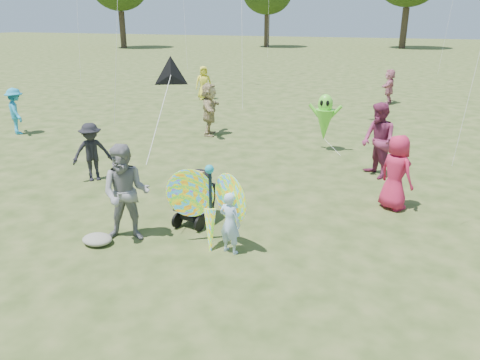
% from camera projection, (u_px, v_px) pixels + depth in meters
% --- Properties ---
extents(ground, '(160.00, 160.00, 0.00)m').
position_uv_depth(ground, '(222.00, 274.00, 7.61)').
color(ground, '#51592B').
rests_on(ground, ground).
extents(child_girl, '(0.47, 0.37, 1.13)m').
position_uv_depth(child_girl, '(230.00, 223.00, 8.13)').
color(child_girl, '#A9C7F0').
rests_on(child_girl, ground).
extents(adult_man, '(1.07, 0.95, 1.84)m').
position_uv_depth(adult_man, '(126.00, 193.00, 8.49)').
color(adult_man, gray).
rests_on(adult_man, ground).
extents(grey_bag, '(0.56, 0.46, 0.18)m').
position_uv_depth(grey_bag, '(97.00, 239.00, 8.58)').
color(grey_bag, gray).
rests_on(grey_bag, ground).
extents(crowd_a, '(0.94, 0.91, 1.63)m').
position_uv_depth(crowd_a, '(396.00, 172.00, 9.93)').
color(crowd_a, '#B81D42').
rests_on(crowd_a, ground).
extents(crowd_b, '(1.08, 1.04, 1.48)m').
position_uv_depth(crowd_b, '(92.00, 152.00, 11.65)').
color(crowd_b, black).
rests_on(crowd_b, ground).
extents(crowd_d, '(0.95, 1.74, 1.79)m').
position_uv_depth(crowd_d, '(209.00, 109.00, 16.01)').
color(crowd_d, tan).
rests_on(crowd_d, ground).
extents(crowd_e, '(1.13, 1.18, 1.92)m').
position_uv_depth(crowd_e, '(378.00, 141.00, 11.83)').
color(crowd_e, '#802A4F').
rests_on(crowd_e, ground).
extents(crowd_g, '(0.93, 0.82, 1.60)m').
position_uv_depth(crowd_g, '(204.00, 83.00, 22.74)').
color(crowd_g, yellow).
rests_on(crowd_g, ground).
extents(crowd_i, '(1.18, 1.10, 1.60)m').
position_uv_depth(crowd_i, '(16.00, 111.00, 16.18)').
color(crowd_i, teal).
rests_on(crowd_i, ground).
extents(crowd_j, '(0.66, 1.52, 1.58)m').
position_uv_depth(crowd_j, '(389.00, 86.00, 21.69)').
color(crowd_j, '#C77288').
rests_on(crowd_j, ground).
extents(jogging_stroller, '(0.65, 1.11, 1.09)m').
position_uv_depth(jogging_stroller, '(196.00, 193.00, 9.35)').
color(jogging_stroller, black).
rests_on(jogging_stroller, ground).
extents(butterfly_kite, '(1.74, 0.75, 1.74)m').
position_uv_depth(butterfly_kite, '(210.00, 207.00, 8.28)').
color(butterfly_kite, '#E22356').
rests_on(butterfly_kite, ground).
extents(delta_kite_rig, '(1.08, 2.67, 1.68)m').
position_uv_depth(delta_kite_rig, '(171.00, 76.00, 10.11)').
color(delta_kite_rig, black).
rests_on(delta_kite_rig, ground).
extents(alien_kite, '(1.12, 0.69, 1.74)m').
position_uv_depth(alien_kite, '(324.00, 120.00, 14.14)').
color(alien_kite, '#67E435').
rests_on(alien_kite, ground).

